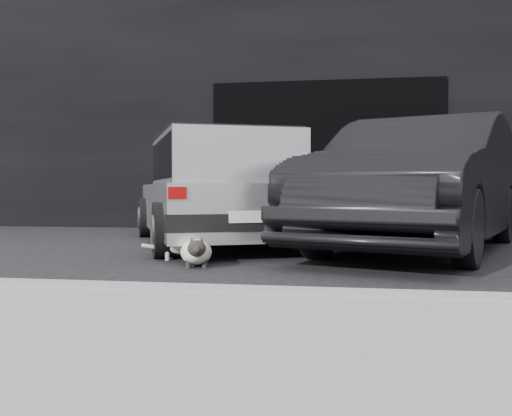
% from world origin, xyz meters
% --- Properties ---
extents(ground, '(80.00, 80.00, 0.00)m').
position_xyz_m(ground, '(0.00, 0.00, 0.00)').
color(ground, black).
rests_on(ground, ground).
extents(building_facade, '(34.00, 4.00, 5.00)m').
position_xyz_m(building_facade, '(1.00, 6.00, 2.50)').
color(building_facade, black).
rests_on(building_facade, ground).
extents(garage_opening, '(4.00, 0.10, 2.60)m').
position_xyz_m(garage_opening, '(1.00, 3.99, 1.30)').
color(garage_opening, black).
rests_on(garage_opening, ground).
extents(curb, '(18.00, 0.25, 0.12)m').
position_xyz_m(curb, '(1.00, -2.60, 0.06)').
color(curb, gray).
rests_on(curb, ground).
extents(sidewalk, '(18.00, 2.20, 0.11)m').
position_xyz_m(sidewalk, '(1.00, -3.80, 0.06)').
color(sidewalk, gray).
rests_on(sidewalk, ground).
extents(silver_hatchback, '(3.14, 4.22, 1.42)m').
position_xyz_m(silver_hatchback, '(-0.26, 1.19, 0.78)').
color(silver_hatchback, '#B3B6B8').
rests_on(silver_hatchback, ground).
extents(second_car, '(3.23, 5.13, 1.60)m').
position_xyz_m(second_car, '(2.25, 0.94, 0.80)').
color(second_car, black).
rests_on(second_car, ground).
extents(cat_siamese, '(0.45, 0.84, 0.30)m').
position_xyz_m(cat_siamese, '(-0.00, -0.85, 0.14)').
color(cat_siamese, beige).
rests_on(cat_siamese, ground).
extents(cat_white, '(0.82, 0.30, 0.38)m').
position_xyz_m(cat_white, '(-0.21, -0.41, 0.19)').
color(cat_white, white).
rests_on(cat_white, ground).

